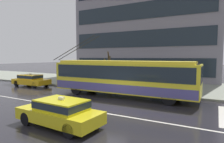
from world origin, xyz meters
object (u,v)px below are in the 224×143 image
at_px(pedestrian_at_shelter, 188,81).
at_px(street_tree_bare, 109,69).
at_px(taxi_queued_behind_bus, 31,80).
at_px(taxi_oncoming_near, 60,111).
at_px(pedestrian_walking_past, 154,73).
at_px(trolleybus, 122,77).
at_px(pedestrian_approaching_curb, 111,72).
at_px(bus_shelter, 133,68).

relative_size(pedestrian_at_shelter, street_tree_bare, 0.46).
bearing_deg(street_tree_bare, pedestrian_at_shelter, 1.42).
bearing_deg(taxi_queued_behind_bus, taxi_oncoming_near, -33.19).
xyz_separation_m(taxi_queued_behind_bus, pedestrian_walking_past, (13.05, 2.76, 1.05)).
bearing_deg(trolleybus, pedestrian_approaching_curb, 131.53).
bearing_deg(bus_shelter, trolleybus, -81.21).
xyz_separation_m(trolleybus, street_tree_bare, (-3.36, 3.79, 0.32)).
distance_m(pedestrian_approaching_curb, street_tree_bare, 1.03).
relative_size(taxi_queued_behind_bus, bus_shelter, 1.12).
distance_m(taxi_queued_behind_bus, bus_shelter, 11.34).
relative_size(taxi_oncoming_near, pedestrian_at_shelter, 2.58).
bearing_deg(taxi_oncoming_near, trolleybus, 93.27).
relative_size(pedestrian_approaching_curb, street_tree_bare, 0.55).
distance_m(trolleybus, street_tree_bare, 5.08).
distance_m(trolleybus, pedestrian_walking_past, 3.40).
bearing_deg(pedestrian_at_shelter, street_tree_bare, -178.58).
relative_size(trolleybus, pedestrian_at_shelter, 7.88).
xyz_separation_m(trolleybus, pedestrian_walking_past, (1.80, 2.88, 0.15)).
height_order(trolleybus, pedestrian_walking_past, trolleybus).
bearing_deg(taxi_queued_behind_bus, trolleybus, -0.61).
bearing_deg(pedestrian_walking_past, taxi_oncoming_near, -97.50).
bearing_deg(trolleybus, taxi_oncoming_near, -86.73).
height_order(trolleybus, pedestrian_approaching_curb, trolleybus).
height_order(taxi_oncoming_near, pedestrian_walking_past, pedestrian_walking_past).
bearing_deg(bus_shelter, pedestrian_approaching_curb, -163.86).
xyz_separation_m(bus_shelter, street_tree_bare, (-2.80, 0.14, -0.15)).
bearing_deg(taxi_oncoming_near, street_tree_bare, 108.52).
relative_size(taxi_oncoming_near, taxi_queued_behind_bus, 1.00).
xyz_separation_m(taxi_oncoming_near, pedestrian_walking_past, (1.37, 10.41, 1.05)).
relative_size(pedestrian_at_shelter, pedestrian_walking_past, 0.83).
xyz_separation_m(pedestrian_at_shelter, pedestrian_approaching_curb, (-7.23, -0.95, 0.61)).
relative_size(taxi_oncoming_near, street_tree_bare, 1.18).
xyz_separation_m(trolleybus, pedestrian_at_shelter, (4.54, 3.99, -0.48)).
bearing_deg(pedestrian_approaching_curb, taxi_oncoming_near, -73.54).
bearing_deg(street_tree_bare, trolleybus, -48.44).
distance_m(taxi_queued_behind_bus, pedestrian_walking_past, 13.38).
height_order(trolleybus, bus_shelter, trolleybus).
relative_size(trolleybus, pedestrian_approaching_curb, 6.60).
xyz_separation_m(bus_shelter, pedestrian_walking_past, (2.37, -0.77, -0.33)).
distance_m(pedestrian_at_shelter, pedestrian_approaching_curb, 7.32).
bearing_deg(pedestrian_approaching_curb, street_tree_bare, 131.66).
distance_m(taxi_oncoming_near, taxi_queued_behind_bus, 13.96).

